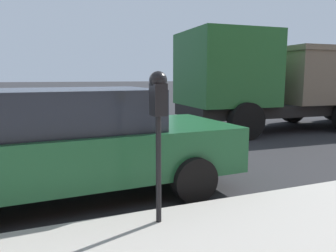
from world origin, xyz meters
name	(u,v)px	position (x,y,z in m)	size (l,w,h in m)	color
ground_plane	(63,177)	(0.00, 0.00, 0.00)	(220.00, 220.00, 0.00)	#2B2B2D
parking_meter	(158,108)	(-2.54, -0.84, 1.40)	(0.21, 0.19, 1.66)	black
car_green	(69,141)	(-0.96, -0.04, 0.82)	(2.29, 4.83, 1.56)	#1E5B33
dump_truck	(299,80)	(2.80, -7.79, 1.63)	(3.13, 8.30, 3.06)	black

